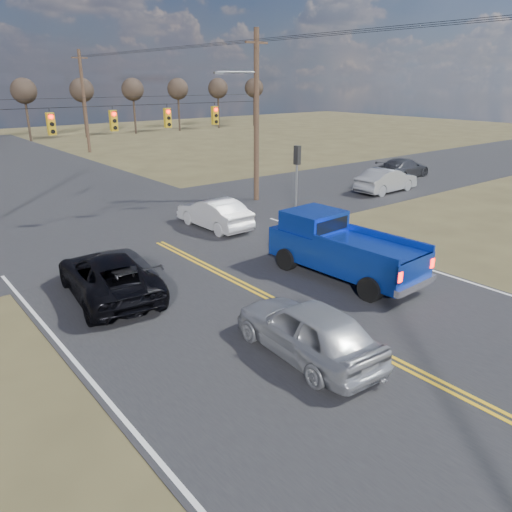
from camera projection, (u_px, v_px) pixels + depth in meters
ground at (417, 373)px, 13.00m from camera, size 160.00×160.00×0.00m
road_main at (206, 267)px, 20.37m from camera, size 14.00×120.00×0.02m
road_cross at (123, 224)px, 26.27m from camera, size 120.00×12.00×0.02m
signal_gantry at (125, 125)px, 24.70m from camera, size 19.60×4.83×10.00m
utility_poles at (122, 124)px, 23.78m from camera, size 19.60×58.32×10.00m
treeline at (53, 105)px, 30.96m from camera, size 87.00×117.80×7.40m
pickup_truck at (341, 248)px, 19.06m from camera, size 2.76×6.33×2.33m
silver_suv at (308, 329)px, 13.56m from camera, size 2.18×4.87×1.62m
black_suv at (108, 276)px, 17.36m from camera, size 3.23×5.85×1.55m
white_car_queue at (214, 213)px, 25.42m from camera, size 1.75×4.71×1.54m
dgrey_car_queue at (118, 268)px, 18.31m from camera, size 2.20×4.81×1.36m
cross_car_east_near at (386, 180)px, 33.52m from camera, size 1.88×4.96×1.61m
cross_car_east_far at (403, 168)px, 38.35m from camera, size 2.61×5.36×1.50m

